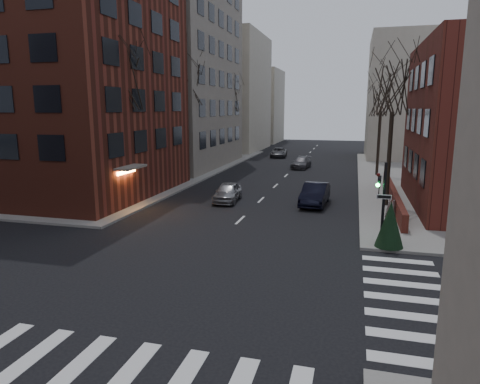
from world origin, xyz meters
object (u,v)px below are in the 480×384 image
(streetlamp_near, at_px, (178,137))
(car_lane_silver, at_px, (228,192))
(tree_right_a, at_px, (394,87))
(streetlamp_far, at_px, (239,127))
(tree_left_c, at_px, (230,97))
(sandwich_board, at_px, (391,208))
(tree_left_b, at_px, (188,84))
(traffic_signal, at_px, (382,208))
(car_lane_gray, at_px, (301,163))
(parked_sedan, at_px, (315,194))
(tree_left_a, at_px, (121,81))
(car_lane_far, at_px, (279,152))
(evergreen_shrub, at_px, (390,224))
(tree_right_b, at_px, (381,99))

(streetlamp_near, relative_size, car_lane_silver, 1.56)
(tree_right_a, height_order, streetlamp_far, tree_right_a)
(tree_left_c, distance_m, sandwich_board, 31.72)
(car_lane_silver, bearing_deg, tree_left_b, 121.38)
(traffic_signal, relative_size, car_lane_gray, 0.93)
(parked_sedan, bearing_deg, sandwich_board, -25.06)
(tree_left_a, distance_m, streetlamp_near, 9.07)
(car_lane_gray, height_order, car_lane_far, car_lane_far)
(car_lane_far, bearing_deg, evergreen_shrub, -78.32)
(tree_left_a, relative_size, car_lane_gray, 2.40)
(parked_sedan, bearing_deg, tree_left_c, 122.68)
(tree_right_b, relative_size, sandwich_board, 9.14)
(tree_right_b, xyz_separation_m, sandwich_board, (0.09, -17.27, -6.93))
(car_lane_far, bearing_deg, tree_left_b, -110.35)
(streetlamp_far, bearing_deg, car_lane_silver, -76.69)
(streetlamp_near, relative_size, car_lane_far, 1.37)
(car_lane_far, bearing_deg, tree_left_c, -136.00)
(car_lane_far, bearing_deg, streetlamp_far, -143.66)
(tree_left_a, distance_m, car_lane_gray, 25.08)
(evergreen_shrub, bearing_deg, tree_right_a, 87.14)
(car_lane_far, bearing_deg, tree_right_b, -54.73)
(tree_left_b, distance_m, parked_sedan, 17.46)
(tree_right_b, relative_size, evergreen_shrub, 4.12)
(car_lane_gray, bearing_deg, tree_left_b, -129.51)
(tree_right_a, relative_size, streetlamp_far, 1.55)
(streetlamp_far, bearing_deg, tree_left_b, -92.15)
(car_lane_far, bearing_deg, parked_sedan, -81.12)
(tree_right_a, relative_size, car_lane_gray, 2.27)
(car_lane_far, bearing_deg, car_lane_silver, -93.27)
(traffic_signal, xyz_separation_m, streetlamp_near, (-16.14, 13.01, 2.33))
(tree_left_a, xyz_separation_m, tree_left_c, (0.00, 26.00, -0.44))
(car_lane_silver, relative_size, evergreen_shrub, 1.81)
(tree_left_b, distance_m, tree_right_b, 18.64)
(tree_right_b, xyz_separation_m, car_lane_far, (-12.39, 14.18, -6.95))
(tree_right_a, distance_m, car_lane_silver, 13.32)
(car_lane_gray, distance_m, car_lane_far, 11.27)
(tree_left_c, relative_size, sandwich_board, 9.68)
(streetlamp_far, height_order, car_lane_far, streetlamp_far)
(tree_left_b, distance_m, sandwich_board, 22.55)
(tree_right_b, relative_size, streetlamp_near, 1.46)
(traffic_signal, height_order, car_lane_far, traffic_signal)
(parked_sedan, bearing_deg, tree_left_b, 149.17)
(streetlamp_far, bearing_deg, sandwich_board, -57.92)
(tree_right_a, relative_size, tree_right_b, 1.06)
(tree_left_c, xyz_separation_m, streetlamp_far, (0.60, 2.00, -3.79))
(parked_sedan, relative_size, car_lane_far, 1.00)
(traffic_signal, xyz_separation_m, evergreen_shrub, (0.39, -0.49, -0.64))
(sandwich_board, bearing_deg, streetlamp_near, 176.68)
(streetlamp_near, height_order, car_lane_silver, streetlamp_near)
(tree_right_a, distance_m, streetlamp_far, 29.65)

